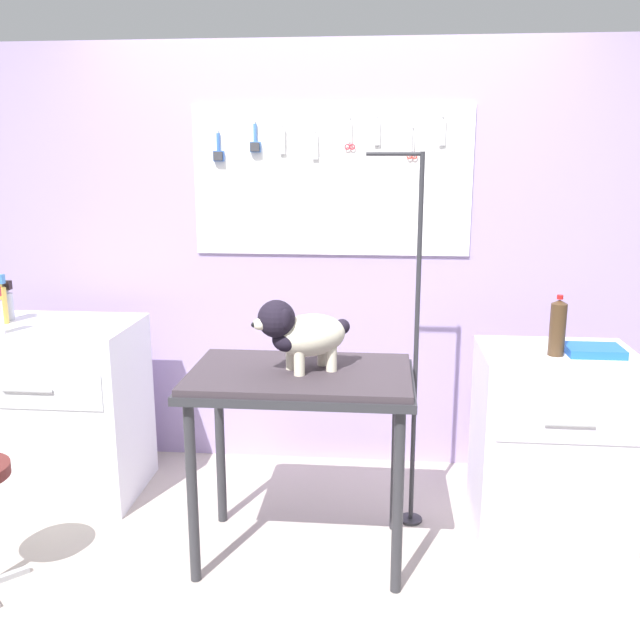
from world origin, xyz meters
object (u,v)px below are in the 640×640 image
at_px(counter_left, 60,409).
at_px(conditioner_bottle, 7,303).
at_px(cabinet_right, 551,441).
at_px(grooming_arm, 414,359).
at_px(grooming_table, 300,392).
at_px(soda_bottle, 558,327).
at_px(dog, 301,333).

bearing_deg(counter_left, conditioner_bottle, 167.48).
bearing_deg(cabinet_right, conditioner_bottle, 175.61).
bearing_deg(grooming_arm, grooming_table, -146.20).
relative_size(conditioner_bottle, soda_bottle, 0.75).
xyz_separation_m(grooming_table, conditioner_bottle, (-1.56, 0.53, 0.24)).
bearing_deg(cabinet_right, counter_left, 176.49).
xyz_separation_m(cabinet_right, soda_bottle, (-0.03, -0.06, 0.56)).
bearing_deg(dog, grooming_table, 111.76).
relative_size(grooming_table, grooming_arm, 0.54).
bearing_deg(grooming_table, grooming_arm, 33.80).
xyz_separation_m(counter_left, cabinet_right, (2.42, -0.15, -0.02)).
bearing_deg(dog, grooming_arm, 34.74).
height_order(cabinet_right, soda_bottle, soda_bottle).
xyz_separation_m(dog, soda_bottle, (1.09, 0.27, -0.02)).
height_order(dog, counter_left, dog).
relative_size(counter_left, conditioner_bottle, 4.44).
bearing_deg(soda_bottle, counter_left, 174.94).
bearing_deg(counter_left, soda_bottle, -5.06).
distance_m(grooming_arm, dog, 0.62).
distance_m(grooming_table, conditioner_bottle, 1.66).
relative_size(grooming_table, conditioner_bottle, 4.65).
bearing_deg(grooming_table, conditioner_bottle, 161.13).
xyz_separation_m(dog, conditioner_bottle, (-1.56, 0.54, -0.02)).
height_order(grooming_table, grooming_arm, grooming_arm).
xyz_separation_m(counter_left, conditioner_bottle, (-0.26, 0.06, 0.53)).
bearing_deg(cabinet_right, grooming_table, -163.81).
height_order(dog, cabinet_right, dog).
distance_m(grooming_table, counter_left, 1.41).
distance_m(conditioner_bottle, soda_bottle, 2.66).
relative_size(grooming_table, dog, 2.29).
bearing_deg(cabinet_right, dog, -163.33).
xyz_separation_m(grooming_table, counter_left, (-1.30, 0.47, -0.30)).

